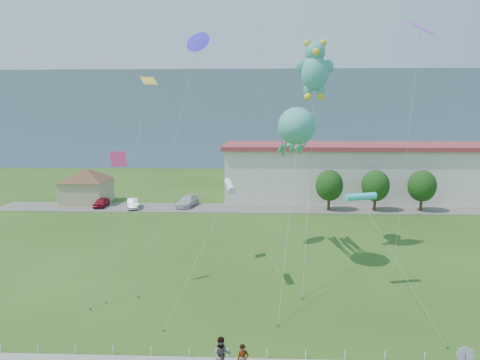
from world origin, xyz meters
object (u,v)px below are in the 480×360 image
Objects in this scene: warehouse at (424,171)px; octopus_kite at (295,134)px; teddy_bear_kite at (315,68)px; pedestrian_left at (243,360)px; stop_sign at (465,360)px; parked_car_red at (101,202)px; parked_car_silver at (133,203)px; pavilion at (86,182)px; pedestrian_right at (222,355)px; parked_car_white at (187,201)px.

warehouse is 3.72× the size of octopus_kite.
warehouse is at bearing 53.35° from teddy_bear_kite.
pedestrian_left is 0.10× the size of octopus_kite.
stop_sign is at bearing -78.69° from teddy_bear_kite.
parked_car_silver is (4.59, -0.71, 0.03)m from parked_car_red.
pavilion is at bearing 111.12° from pedestrian_left.
pedestrian_left is 43.23m from parked_car_red.
teddy_bear_kite is at bearing 61.08° from pedestrian_right.
parked_car_white is (-7.89, 38.66, -0.22)m from pedestrian_right.
stop_sign is 1.40× the size of pedestrian_right.
pedestrian_right is at bearing 172.41° from stop_sign.
teddy_bear_kite is at bearing -36.78° from parked_car_red.
pedestrian_left is 1.04m from pedestrian_right.
warehouse reaches higher than parked_car_red.
pavilion is 37.91m from octopus_kite.
warehouse is at bearing 53.92° from octopus_kite.
warehouse reaches higher than parked_car_white.
pavilion is at bearing 138.00° from octopus_kite.
octopus_kite is (24.37, -21.79, 10.25)m from parked_car_red.
pavilion is at bearing -173.16° from warehouse.
parked_car_red is (-20.64, 37.99, -0.19)m from pedestrian_left.
pedestrian_right is at bearing -120.17° from warehouse.
parked_car_silver is 30.66m from octopus_kite.
stop_sign is 25.49m from teddy_bear_kite.
octopus_kite is (-5.95, 17.40, 9.07)m from stop_sign.
warehouse is 12.40× the size of parked_car_white.
teddy_bear_kite reaches higher than pavilion.
pavilion is at bearing -176.35° from parked_car_white.
teddy_bear_kite is at bearing -41.79° from parked_car_white.
pavilion is 0.15× the size of warehouse.
pedestrian_left is (-26.18, -47.00, -3.24)m from warehouse.
warehouse is at bearing 9.58° from parked_car_red.
stop_sign is 9.80m from pedestrian_left.
teddy_bear_kite reaches higher than warehouse.
octopus_kite reaches higher than parked_car_silver.
teddy_bear_kite is at bearing -55.75° from parked_car_silver.
parked_car_white is 28.95m from teddy_bear_kite.
warehouse is 47.80m from parked_car_red.
stop_sign reaches higher than parked_car_white.
parked_car_silver is at bearing -25.59° from pavilion.
stop_sign is 20.50m from octopus_kite.
pavilion is 0.56× the size of octopus_kite.
pedestrian_right is 42.56m from parked_car_red.
stop_sign is 44.20m from parked_car_white.
pedestrian_left is 40.59m from parked_car_silver.
parked_car_white reaches higher than parked_car_silver.
parked_car_white reaches higher than parked_car_red.
parked_car_silver is at bearing 140.27° from teddy_bear_kite.
parked_car_silver is at bearing -155.59° from parked_car_white.
parked_car_silver is (-25.72, 38.48, -1.15)m from stop_sign.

